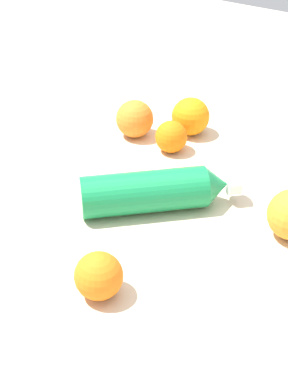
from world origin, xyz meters
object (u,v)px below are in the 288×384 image
(water_bottle, at_px, (157,191))
(orange_4, at_px, (99,276))
(orange_1, at_px, (135,119))
(orange_2, at_px, (171,137))
(orange_0, at_px, (191,116))

(water_bottle, bearing_deg, orange_4, -121.85)
(water_bottle, xyz_separation_m, orange_1, (0.19, 0.19, 0.00))
(water_bottle, height_order, orange_1, orange_1)
(orange_2, bearing_deg, orange_4, -160.29)
(orange_2, bearing_deg, orange_1, 83.35)
(orange_0, bearing_deg, orange_2, -174.15)
(orange_0, xyz_separation_m, orange_2, (-0.09, -0.01, -0.01))
(orange_0, height_order, orange_1, orange_0)
(orange_0, xyz_separation_m, orange_4, (-0.48, -0.15, -0.01))
(water_bottle, distance_m, orange_0, 0.28)
(orange_1, bearing_deg, orange_2, -96.65)
(orange_1, distance_m, orange_4, 0.47)
(orange_2, height_order, orange_4, orange_4)
(orange_2, xyz_separation_m, orange_4, (-0.40, -0.14, 0.00))
(orange_0, distance_m, orange_1, 0.11)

